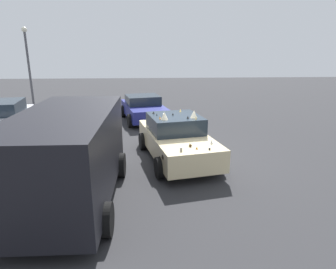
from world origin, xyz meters
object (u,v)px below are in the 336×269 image
object	(u,v)px
parked_van_row_back_center	(68,154)
parked_sedan_near_left	(1,119)
parked_sedan_behind_left	(143,108)
lot_lamp_post	(29,64)
art_car_decorated	(176,138)

from	to	relation	value
parked_van_row_back_center	parked_sedan_near_left	bearing A→B (deg)	-143.08
parked_sedan_behind_left	parked_van_row_back_center	bearing A→B (deg)	-23.70
parked_sedan_near_left	lot_lamp_post	world-z (taller)	lot_lamp_post
parked_sedan_near_left	parked_van_row_back_center	bearing A→B (deg)	27.37
parked_van_row_back_center	parked_sedan_near_left	world-z (taller)	parked_van_row_back_center
art_car_decorated	lot_lamp_post	xyz separation A→B (m)	(7.38, 7.47, 2.14)
art_car_decorated	parked_sedan_behind_left	size ratio (longest dim) A/B	1.09
art_car_decorated	parked_sedan_near_left	bearing A→B (deg)	-125.43
art_car_decorated	parked_sedan_near_left	world-z (taller)	art_car_decorated
art_car_decorated	parked_van_row_back_center	world-z (taller)	parked_van_row_back_center
art_car_decorated	parked_sedan_behind_left	world-z (taller)	art_car_decorated
art_car_decorated	parked_sedan_near_left	distance (m)	7.98
parked_sedan_behind_left	parked_sedan_near_left	size ratio (longest dim) A/B	0.89
art_car_decorated	parked_van_row_back_center	size ratio (longest dim) A/B	0.94
art_car_decorated	parked_sedan_behind_left	distance (m)	5.94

